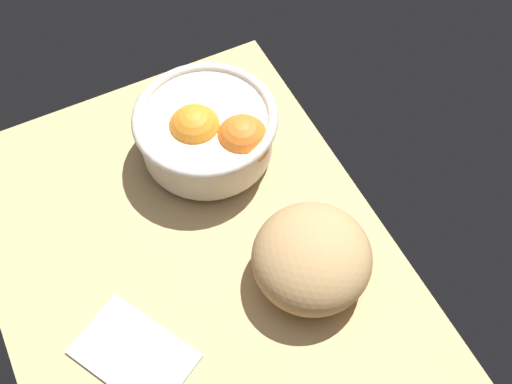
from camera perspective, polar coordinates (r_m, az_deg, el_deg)
ground_plane at (r=96.72cm, az=-5.09°, el=-6.58°), size 71.78×54.47×3.00cm
fruit_bowl at (r=100.34cm, az=-4.04°, el=5.17°), size 21.63×21.63×11.11cm
bread_loaf at (r=90.02cm, az=4.78°, el=-5.62°), size 23.06×23.01×10.28cm
napkin_folded at (r=90.92cm, az=-10.38°, el=-13.41°), size 18.10×16.02×0.85cm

